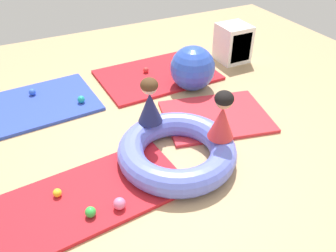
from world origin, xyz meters
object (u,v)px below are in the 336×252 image
at_px(play_ball_blue, 203,67).
at_px(play_ball_teal, 81,99).
at_px(child_in_red, 222,116).
at_px(play_ball_green, 91,212).
at_px(play_ball_yellow, 57,193).
at_px(play_ball_blue_second, 32,92).
at_px(child_in_navy, 150,101).
at_px(inflatable_cushion, 177,151).
at_px(storage_cube, 234,44).
at_px(play_ball_red, 146,70).
at_px(play_ball_pink, 119,204).
at_px(exercise_ball_large, 193,68).

height_order(play_ball_blue, play_ball_teal, play_ball_blue).
xyz_separation_m(child_in_red, play_ball_green, (-1.40, -0.21, -0.43)).
xyz_separation_m(child_in_red, play_ball_yellow, (-1.60, 0.14, -0.43)).
xyz_separation_m(play_ball_green, play_ball_blue_second, (-0.11, 2.27, -0.00)).
relative_size(child_in_navy, play_ball_green, 5.34).
relative_size(child_in_navy, play_ball_teal, 5.41).
distance_m(inflatable_cushion, storage_cube, 2.55).
bearing_deg(play_ball_blue, play_ball_red, 158.39).
xyz_separation_m(play_ball_pink, play_ball_red, (1.21, 2.23, -0.01)).
bearing_deg(play_ball_teal, play_ball_green, -102.61).
bearing_deg(play_ball_blue, child_in_red, -115.98).
bearing_deg(play_ball_pink, inflatable_cushion, 26.06).
distance_m(play_ball_green, storage_cube, 3.53).
height_order(play_ball_yellow, play_ball_blue_second, play_ball_blue_second).
distance_m(child_in_red, play_ball_blue, 1.93).
distance_m(play_ball_red, play_ball_blue_second, 1.57).
xyz_separation_m(inflatable_cushion, child_in_navy, (-0.10, 0.42, 0.38)).
height_order(inflatable_cushion, child_in_navy, child_in_navy).
xyz_separation_m(play_ball_blue, play_ball_blue_second, (-2.34, 0.38, -0.01)).
bearing_deg(child_in_red, play_ball_pink, -86.28).
height_order(play_ball_blue, play_ball_yellow, play_ball_blue).
relative_size(play_ball_green, play_ball_red, 1.15).
distance_m(child_in_red, play_ball_pink, 1.25).
distance_m(child_in_navy, exercise_ball_large, 1.29).
height_order(inflatable_cushion, play_ball_blue_second, inflatable_cushion).
bearing_deg(play_ball_green, storage_cube, 35.70).
relative_size(child_in_red, play_ball_pink, 4.74).
bearing_deg(play_ball_green, child_in_navy, 40.39).
relative_size(inflatable_cushion, storage_cube, 2.12).
height_order(exercise_ball_large, storage_cube, exercise_ball_large).
height_order(inflatable_cushion, play_ball_pink, inflatable_cushion).
height_order(play_ball_red, play_ball_blue_second, play_ball_blue_second).
xyz_separation_m(play_ball_pink, play_ball_blue_second, (-0.36, 2.30, -0.01)).
xyz_separation_m(child_in_navy, play_ball_green, (-0.89, -0.76, -0.42)).
relative_size(child_in_red, child_in_navy, 1.02).
bearing_deg(exercise_ball_large, play_ball_red, 123.05).
bearing_deg(play_ball_red, play_ball_blue, -21.61).
distance_m(child_in_navy, play_ball_red, 1.61).
distance_m(child_in_red, exercise_ball_large, 1.46).
bearing_deg(exercise_ball_large, child_in_red, -108.74).
distance_m(child_in_red, play_ball_red, 2.04).
xyz_separation_m(play_ball_teal, play_ball_red, (1.05, 0.40, -0.01)).
bearing_deg(play_ball_blue, play_ball_yellow, -147.42).
relative_size(play_ball_pink, play_ball_blue_second, 1.24).
bearing_deg(play_ball_pink, storage_cube, 38.53).
xyz_separation_m(play_ball_pink, play_ball_teal, (0.16, 1.83, -0.01)).
bearing_deg(play_ball_blue, play_ball_teal, -177.12).
bearing_deg(storage_cube, play_ball_yellow, -150.88).
height_order(child_in_navy, exercise_ball_large, child_in_navy).
relative_size(child_in_navy, play_ball_blue, 4.92).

